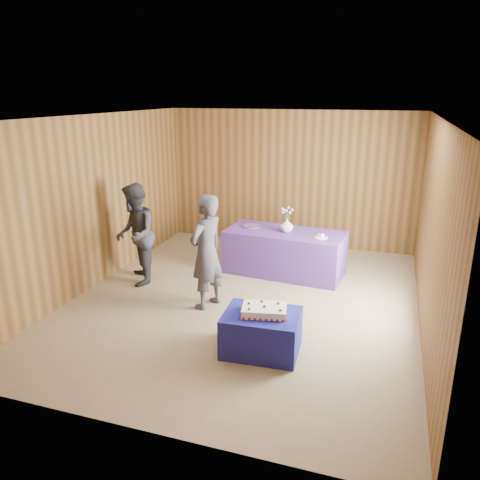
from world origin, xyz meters
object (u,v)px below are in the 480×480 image
at_px(serving_table, 284,252).
at_px(guest_right, 135,235).
at_px(vase, 287,225).
at_px(guest_left, 206,252).
at_px(cake_table, 262,332).
at_px(sheet_cake, 264,310).

relative_size(serving_table, guest_right, 1.21).
xyz_separation_m(vase, guest_left, (-0.80, -1.65, -0.03)).
xyz_separation_m(cake_table, sheet_cake, (0.03, 0.00, 0.30)).
bearing_deg(cake_table, guest_right, 146.73).
height_order(serving_table, guest_right, guest_right).
bearing_deg(sheet_cake, guest_right, 139.22).
bearing_deg(serving_table, guest_left, -109.89).
distance_m(sheet_cake, guest_left, 1.51).
bearing_deg(guest_right, serving_table, 88.58).
height_order(sheet_cake, vase, vase).
relative_size(cake_table, sheet_cake, 1.48).
bearing_deg(serving_table, guest_right, -146.68).
distance_m(serving_table, guest_left, 1.88).
xyz_separation_m(cake_table, serving_table, (-0.32, 2.62, 0.12)).
bearing_deg(vase, sheet_cake, -82.92).
height_order(sheet_cake, guest_left, guest_left).
xyz_separation_m(sheet_cake, guest_left, (-1.12, 0.97, 0.29)).
height_order(cake_table, sheet_cake, sheet_cake).
xyz_separation_m(cake_table, vase, (-0.30, 2.62, 0.62)).
relative_size(cake_table, serving_table, 0.45).
bearing_deg(guest_left, vase, 173.73).
distance_m(cake_table, guest_left, 1.58).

